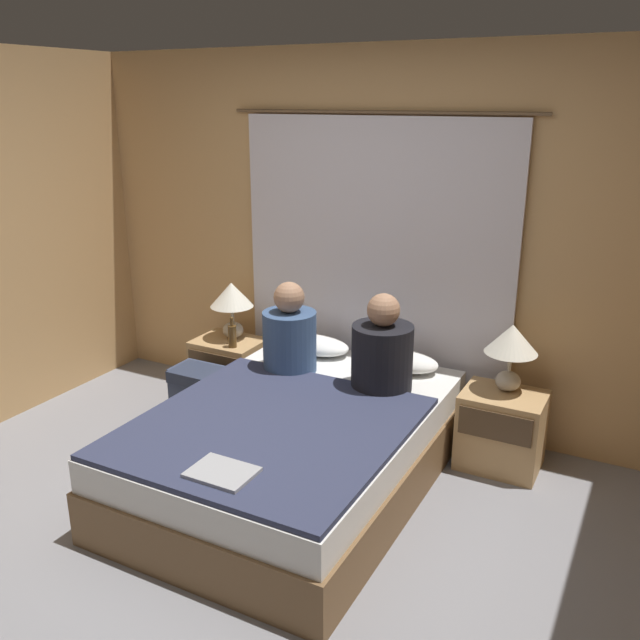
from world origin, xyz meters
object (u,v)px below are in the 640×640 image
Objects in this scene: beer_bottle_on_left_stand at (232,336)px; lamp_right at (511,345)px; pillow_left at (316,345)px; pillow_right at (402,361)px; bed at (295,448)px; person_left_in_bed at (290,335)px; laptop_on_bed at (222,472)px; person_right_in_bed at (382,352)px; nightstand_right at (501,430)px; backpack_on_floor at (200,393)px; nightstand_left at (230,371)px; lamp_left at (232,299)px.

lamp_right is at bearing 4.97° from beer_bottle_on_left_stand.
pillow_right is at bearing 0.00° from pillow_left.
pillow_left is at bearing 110.53° from bed.
lamp_right reaches higher than pillow_left.
person_left_in_bed is 1.96× the size of laptop_on_bed.
pillow_left is 0.81× the size of person_right_in_bed.
nightstand_right is at bearing -90.00° from lamp_right.
lamp_right is at bearing 90.00° from nightstand_right.
nightstand_right is at bearing 37.60° from bed.
nightstand_right is 1.16× the size of lamp_right.
nightstand_right is 1.93m from beer_bottle_on_left_stand.
person_left_in_bed is at bearing 122.71° from bed.
lamp_right is (1.01, 0.84, 0.54)m from bed.
person_right_in_bed is (0.00, -0.34, 0.18)m from pillow_right.
laptop_on_bed is at bearing -98.60° from pillow_right.
bed is 0.77m from person_right_in_bed.
lamp_right is at bearing 13.63° from backpack_on_floor.
backpack_on_floor is (0.04, -0.41, -0.01)m from nightstand_left.
person_right_in_bed is 2.76× the size of beer_bottle_on_left_stand.
beer_bottle_on_left_stand is at bearing -176.99° from nightstand_right.
pillow_left is at bearing 6.12° from nightstand_left.
lamp_left is 0.70× the size of person_right_in_bed.
pillow_right is 1.66m from laptop_on_bed.
pillow_left is 1.69m from laptop_on_bed.
beer_bottle_on_left_stand is 0.52× the size of backpack_on_floor.
laptop_on_bed is 1.58m from backpack_on_floor.
person_right_in_bed is at bearing -7.98° from beer_bottle_on_left_stand.
lamp_left is 1.37m from person_right_in_bed.
laptop_on_bed is (0.96, -1.47, -0.05)m from beer_bottle_on_left_stand.
lamp_right is 1.92m from beer_bottle_on_left_stand.
beer_bottle_on_left_stand is at bearing -42.31° from nightstand_left.
person_right_in_bed reaches higher than pillow_right.
bed is 0.85m from laptop_on_bed.
person_right_in_bed reaches higher than pillow_left.
pillow_right is at bearing 81.40° from laptop_on_bed.
nightstand_right is 2.08m from lamp_left.
nightstand_right is 1.85m from laptop_on_bed.
bed is at bearing -37.60° from nightstand_left.
nightstand_left is 0.36m from beer_bottle_on_left_stand.
pillow_left is (0.69, 0.07, 0.30)m from nightstand_left.
lamp_right is 2.10m from backpack_on_floor.
pillow_left is (0.69, 0.01, -0.24)m from lamp_left.
nightstand_right reaches higher than backpack_on_floor.
person_right_in_bed reaches higher than laptop_on_bed.
backpack_on_floor is at bearing -166.37° from lamp_right.
person_left_in_bed reaches higher than backpack_on_floor.
laptop_on_bed is at bearing -85.04° from bed.
nightstand_right is 0.75m from pillow_right.
person_right_in_bed is at bearing -28.38° from pillow_left.
pillow_right is 0.81× the size of person_right_in_bed.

